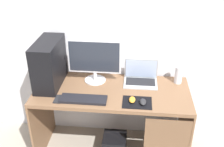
{
  "coord_description": "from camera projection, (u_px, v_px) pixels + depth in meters",
  "views": [
    {
      "loc": [
        0.21,
        -2.18,
        2.13
      ],
      "look_at": [
        0.0,
        0.0,
        0.95
      ],
      "focal_mm": 43.2,
      "sensor_mm": 36.0,
      "label": 1
    }
  ],
  "objects": [
    {
      "name": "mouse_left",
      "position": [
        132.0,
        100.0,
        2.39
      ],
      "size": [
        0.06,
        0.1,
        0.03
      ],
      "primitive_type": "ellipsoid",
      "color": "orange",
      "rests_on": "mousepad"
    },
    {
      "name": "cell_phone",
      "position": [
        58.0,
        99.0,
        2.43
      ],
      "size": [
        0.07,
        0.13,
        0.01
      ],
      "primitive_type": "cube",
      "color": "#232326",
      "rests_on": "desk"
    },
    {
      "name": "laptop",
      "position": [
        141.0,
        78.0,
        2.68
      ],
      "size": [
        0.33,
        0.23,
        0.23
      ],
      "color": "#9EA3A8",
      "rests_on": "desk"
    },
    {
      "name": "mouse_right",
      "position": [
        143.0,
        102.0,
        2.36
      ],
      "size": [
        0.06,
        0.1,
        0.03
      ],
      "primitive_type": "ellipsoid",
      "color": "#232326",
      "rests_on": "mousepad"
    },
    {
      "name": "subwoofer",
      "position": [
        115.0,
        145.0,
        2.83
      ],
      "size": [
        0.24,
        0.24,
        0.24
      ],
      "primitive_type": "cube",
      "color": "black",
      "rests_on": "ground_plane"
    },
    {
      "name": "pc_tower",
      "position": [
        49.0,
        63.0,
        2.57
      ],
      "size": [
        0.21,
        0.49,
        0.45
      ],
      "primitive_type": "cube",
      "color": "black",
      "rests_on": "desk"
    },
    {
      "name": "wall_back",
      "position": [
        116.0,
        24.0,
        2.64
      ],
      "size": [
        4.0,
        0.05,
        2.6
      ],
      "color": "silver",
      "rests_on": "ground_plane"
    },
    {
      "name": "keyboard",
      "position": [
        83.0,
        99.0,
        2.41
      ],
      "size": [
        0.42,
        0.14,
        0.02
      ],
      "primitive_type": "cube",
      "color": "black",
      "rests_on": "desk"
    },
    {
      "name": "mousepad",
      "position": [
        137.0,
        102.0,
        2.39
      ],
      "size": [
        0.26,
        0.2,
        0.0
      ],
      "primitive_type": "cube",
      "color": "black",
      "rests_on": "desk"
    },
    {
      "name": "monitor",
      "position": [
        94.0,
        60.0,
        2.62
      ],
      "size": [
        0.52,
        0.21,
        0.44
      ],
      "color": "silver",
      "rests_on": "desk"
    },
    {
      "name": "desk",
      "position": [
        114.0,
        104.0,
        2.64
      ],
      "size": [
        1.48,
        0.65,
        0.77
      ],
      "color": "brown",
      "rests_on": "ground_plane"
    },
    {
      "name": "speaker",
      "position": [
        179.0,
        75.0,
        2.66
      ],
      "size": [
        0.07,
        0.07,
        0.18
      ],
      "primitive_type": "cylinder",
      "color": "silver",
      "rests_on": "desk"
    }
  ]
}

